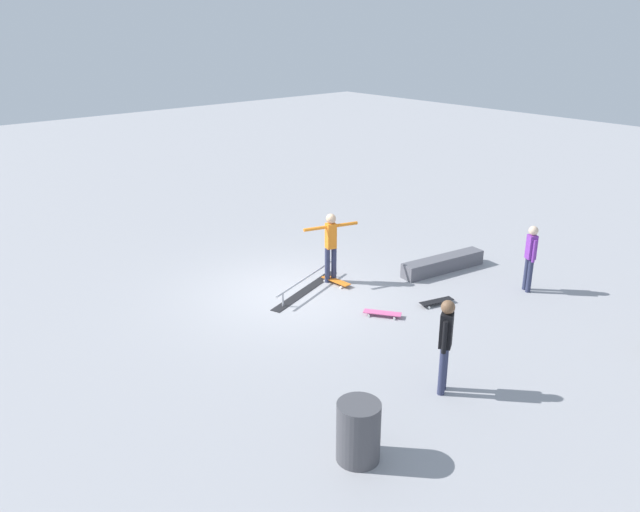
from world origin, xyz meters
The scene contains 10 objects.
ground_plane centered at (0.00, 0.00, 0.00)m, with size 60.00×60.00×0.00m, color #9E9EA3.
grind_rail centered at (-0.37, 0.10, 0.15)m, with size 2.53×1.09×0.35m.
skate_ledge centered at (-3.73, 1.40, 0.18)m, with size 2.36×0.41×0.37m, color #595960.
skater_main centered at (-1.16, 0.07, 0.98)m, with size 1.32×0.47×1.69m.
skateboard_main centered at (-1.17, 0.26, 0.07)m, with size 0.30×0.81×0.09m.
bystander_black_shirt centered at (0.59, 4.84, 0.95)m, with size 0.37×0.28×1.69m.
bystander_purple_shirt centered at (-4.23, 3.45, 0.89)m, with size 0.26×0.34×1.57m.
loose_skateboard_black centered at (-2.06, 2.57, 0.07)m, with size 0.82×0.41×0.09m.
loose_skateboard_pink centered at (-0.73, 2.19, 0.07)m, with size 0.62×0.77×0.09m.
trash_bin centered at (2.87, 5.16, 0.46)m, with size 0.63×0.63×0.91m, color #47474C.
Camera 1 is at (8.16, 10.42, 5.92)m, focal length 35.43 mm.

